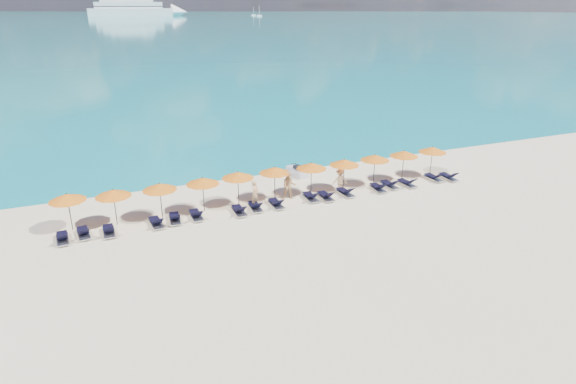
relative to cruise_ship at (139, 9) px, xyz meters
name	(u,v)px	position (x,y,z in m)	size (l,w,h in m)	color
ground	(308,228)	(-60.76, -608.19, -8.32)	(1400.00, 1400.00, 0.00)	beige
sea	(84,16)	(-60.76, 51.81, -8.32)	(1600.00, 1300.00, 0.01)	#1FA9B2
cruise_ship	(139,9)	(0.00, 0.00, 0.00)	(114.99, 19.25, 31.99)	white
sailboat_near	(259,15)	(128.21, -64.07, -7.13)	(6.34, 2.11, 11.63)	white
sailboat_far	(254,15)	(134.77, -23.68, -7.26)	(5.66, 1.89, 10.37)	white
jetski	(297,171)	(-57.53, -599.28, -8.02)	(1.10, 2.20, 0.75)	silver
beachgoer_a	(255,194)	(-62.54, -603.96, -7.42)	(0.66, 0.43, 1.81)	#DFA971
beachgoer_b	(289,186)	(-60.01, -603.57, -7.37)	(0.93, 0.54, 1.91)	#DFA971
beachgoer_c	(340,180)	(-56.17, -603.57, -7.51)	(1.05, 0.49, 1.63)	#DFA971
umbrella_0	(67,197)	(-73.45, -603.08, -6.31)	(2.10, 2.10, 2.28)	black
umbrella_1	(113,193)	(-71.00, -603.36, -6.31)	(2.10, 2.10, 2.28)	black
umbrella_2	(159,187)	(-68.36, -603.36, -6.31)	(2.10, 2.10, 2.28)	black
umbrella_3	(202,181)	(-65.74, -603.33, -6.31)	(2.10, 2.10, 2.28)	black
umbrella_4	(238,175)	(-63.39, -603.10, -6.31)	(2.10, 2.10, 2.28)	black
umbrella_5	(275,170)	(-60.85, -603.10, -6.31)	(2.10, 2.10, 2.28)	black
umbrella_6	(311,166)	(-58.21, -603.20, -6.31)	(2.10, 2.10, 2.28)	black
umbrella_7	(344,162)	(-55.78, -603.37, -6.31)	(2.10, 2.10, 2.28)	black
umbrella_8	(375,157)	(-53.20, -603.23, -6.31)	(2.10, 2.10, 2.28)	black
umbrella_9	(404,154)	(-50.70, -603.21, -6.31)	(2.10, 2.10, 2.28)	black
umbrella_10	(433,150)	(-48.09, -603.17, -6.31)	(2.10, 2.10, 2.28)	black
lounger_0	(62,238)	(-73.95, -604.55, -8.09)	(0.72, 1.73, 0.66)	silver
lounger_1	(83,233)	(-72.87, -604.29, -8.09)	(0.79, 1.75, 0.66)	silver
lounger_2	(109,231)	(-71.54, -604.57, -8.09)	(0.64, 1.71, 0.66)	silver
lounger_3	(156,222)	(-68.87, -604.47, -8.09)	(0.78, 1.75, 0.66)	silver
lounger_4	(175,218)	(-67.76, -604.30, -8.09)	(0.77, 1.75, 0.66)	silver
lounger_5	(196,215)	(-66.46, -604.28, -8.09)	(0.65, 1.71, 0.66)	silver
lounger_6	(239,210)	(-63.84, -604.63, -8.09)	(0.63, 1.70, 0.66)	silver
lounger_7	(255,206)	(-62.70, -604.42, -8.09)	(0.72, 1.73, 0.66)	silver
lounger_8	(276,203)	(-61.29, -604.47, -8.09)	(0.63, 1.70, 0.66)	silver
lounger_9	(311,197)	(-58.75, -604.28, -8.09)	(0.69, 1.72, 0.66)	silver
lounger_10	(326,196)	(-57.75, -604.56, -8.09)	(0.64, 1.71, 0.66)	silver
lounger_11	(345,192)	(-56.19, -604.41, -8.09)	(0.74, 1.74, 0.66)	silver
lounger_12	(378,188)	(-53.64, -604.53, -8.09)	(0.78, 1.75, 0.66)	silver
lounger_13	(390,184)	(-52.53, -604.31, -8.09)	(0.70, 1.73, 0.66)	silver
lounger_14	(407,183)	(-51.19, -604.52, -8.09)	(0.76, 1.75, 0.66)	silver
lounger_15	(434,177)	(-48.63, -604.27, -8.09)	(0.69, 1.72, 0.66)	silver
lounger_16	(449,177)	(-47.51, -604.59, -8.09)	(0.66, 1.71, 0.66)	silver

